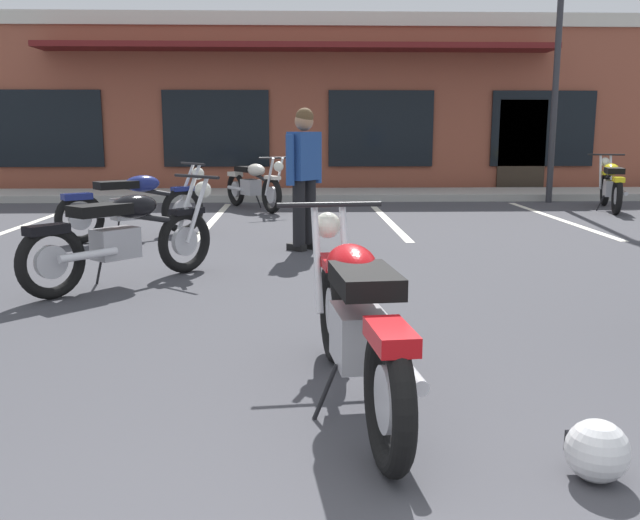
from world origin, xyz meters
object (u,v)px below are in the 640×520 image
(motorcycle_blue_standard, at_px, (125,235))
(parking_lot_lamp_post, at_px, (562,20))
(motorcycle_orange_scrambler, at_px, (253,184))
(motorcycle_black_cruiser, at_px, (611,184))
(person_in_shorts_foreground, at_px, (304,170))
(motorcycle_silver_naked, at_px, (135,204))
(motorcycle_foreground_classic, at_px, (355,319))
(helmet_on_pavement, at_px, (597,450))

(motorcycle_blue_standard, height_order, parking_lot_lamp_post, parking_lot_lamp_post)
(motorcycle_blue_standard, relative_size, motorcycle_orange_scrambler, 0.91)
(motorcycle_black_cruiser, xyz_separation_m, parking_lot_lamp_post, (-0.62, 1.24, 2.99))
(person_in_shorts_foreground, bearing_deg, motorcycle_silver_naked, 155.93)
(motorcycle_silver_naked, distance_m, parking_lot_lamp_post, 8.86)
(motorcycle_black_cruiser, bearing_deg, motorcycle_foreground_classic, -121.29)
(person_in_shorts_foreground, xyz_separation_m, parking_lot_lamp_post, (4.93, 5.27, 2.51))
(motorcycle_black_cruiser, bearing_deg, person_in_shorts_foreground, -144.04)
(helmet_on_pavement, relative_size, parking_lot_lamp_post, 0.05)
(motorcycle_silver_naked, relative_size, person_in_shorts_foreground, 1.07)
(motorcycle_blue_standard, bearing_deg, motorcycle_foreground_classic, -57.25)
(motorcycle_blue_standard, distance_m, person_in_shorts_foreground, 2.53)
(motorcycle_silver_naked, relative_size, motorcycle_orange_scrambler, 0.95)
(motorcycle_blue_standard, height_order, motorcycle_orange_scrambler, same)
(motorcycle_blue_standard, distance_m, parking_lot_lamp_post, 10.15)
(motorcycle_blue_standard, bearing_deg, motorcycle_orange_scrambler, 82.48)
(motorcycle_foreground_classic, distance_m, parking_lot_lamp_post, 11.49)
(motorcycle_blue_standard, distance_m, helmet_on_pavement, 4.72)
(person_in_shorts_foreground, relative_size, parking_lot_lamp_post, 0.31)
(person_in_shorts_foreground, bearing_deg, parking_lot_lamp_post, 46.90)
(motorcycle_silver_naked, height_order, motorcycle_blue_standard, same)
(motorcycle_foreground_classic, bearing_deg, person_in_shorts_foreground, 92.50)
(motorcycle_foreground_classic, distance_m, helmet_on_pavement, 1.29)
(motorcycle_black_cruiser, bearing_deg, parking_lot_lamp_post, 116.77)
(motorcycle_orange_scrambler, height_order, parking_lot_lamp_post, parking_lot_lamp_post)
(motorcycle_black_cruiser, xyz_separation_m, helmet_on_pavement, (-4.42, -9.64, -0.33))
(motorcycle_foreground_classic, height_order, helmet_on_pavement, motorcycle_foreground_classic)
(motorcycle_silver_naked, distance_m, person_in_shorts_foreground, 2.49)
(parking_lot_lamp_post, bearing_deg, helmet_on_pavement, -109.25)
(motorcycle_foreground_classic, height_order, motorcycle_orange_scrambler, same)
(person_in_shorts_foreground, relative_size, helmet_on_pavement, 6.44)
(motorcycle_orange_scrambler, relative_size, person_in_shorts_foreground, 1.13)
(parking_lot_lamp_post, bearing_deg, motorcycle_blue_standard, -132.97)
(motorcycle_foreground_classic, xyz_separation_m, helmet_on_pavement, (0.92, -0.84, -0.33))
(motorcycle_black_cruiser, relative_size, person_in_shorts_foreground, 1.23)
(motorcycle_foreground_classic, distance_m, motorcycle_blue_standard, 3.49)
(motorcycle_foreground_classic, xyz_separation_m, parking_lot_lamp_post, (4.72, 10.03, 2.99))
(motorcycle_silver_naked, xyz_separation_m, person_in_shorts_foreground, (2.23, -1.00, 0.49))
(motorcycle_silver_naked, bearing_deg, person_in_shorts_foreground, -24.07)
(motorcycle_black_cruiser, bearing_deg, motorcycle_blue_standard, -141.00)
(person_in_shorts_foreground, distance_m, helmet_on_pavement, 5.78)
(motorcycle_black_cruiser, relative_size, motorcycle_blue_standard, 1.20)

